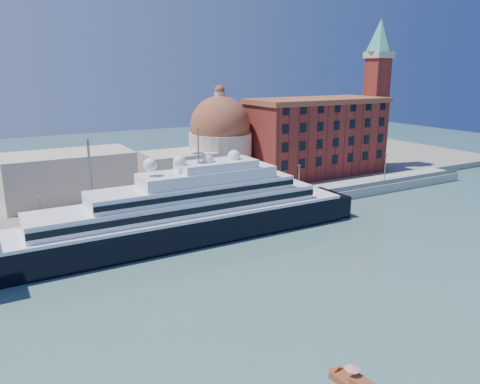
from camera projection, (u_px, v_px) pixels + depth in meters
ground at (264, 278)px, 77.94m from camera, size 400.00×400.00×0.00m
quay at (184, 216)px, 106.15m from camera, size 180.00×10.00×2.50m
land at (130, 181)px, 140.62m from camera, size 260.00×72.00×2.00m
quay_fence at (192, 214)px, 101.91m from camera, size 180.00×0.10×1.20m
superyacht at (161, 223)px, 91.55m from camera, size 88.27×12.24×26.38m
water_taxi at (356, 384)px, 50.52m from camera, size 2.61×6.09×2.81m
warehouse at (316, 136)px, 143.05m from camera, size 43.00×19.00×23.25m
campanile at (377, 85)px, 150.77m from camera, size 8.40×8.40×47.00m
church at (170, 156)px, 126.66m from camera, size 66.00×18.00×25.50m
lamp_posts at (129, 188)px, 96.42m from camera, size 120.80×2.40×18.00m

